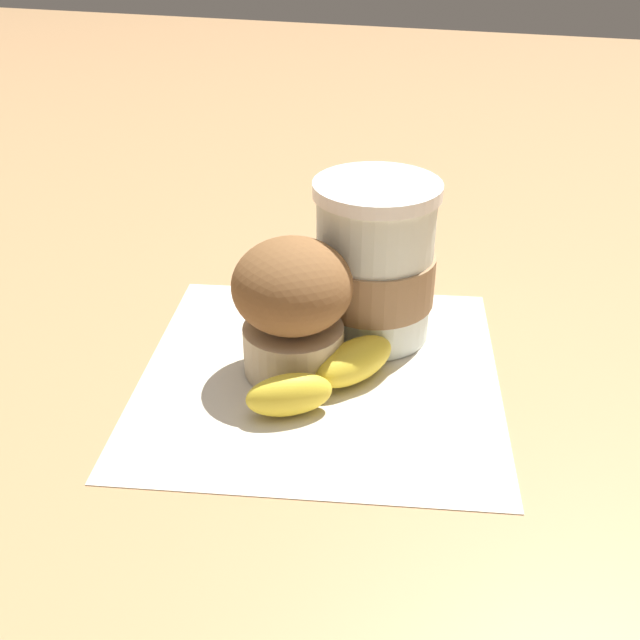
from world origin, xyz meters
The scene contains 5 objects.
ground_plane centered at (0.00, 0.00, 0.00)m, with size 3.00×3.00×0.00m, color #A87C51.
paper_napkin centered at (0.00, 0.00, 0.00)m, with size 0.26×0.26×0.00m, color beige.
coffee_cup centered at (-0.07, 0.02, 0.06)m, with size 0.10×0.10×0.13m.
muffin centered at (0.00, -0.02, 0.06)m, with size 0.09×0.09×0.10m.
banana centered at (-0.03, 0.02, 0.02)m, with size 0.22×0.10×0.03m.
Camera 1 is at (0.44, 0.13, 0.32)m, focal length 42.00 mm.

